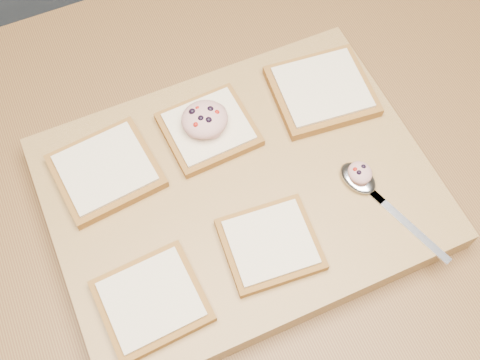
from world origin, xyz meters
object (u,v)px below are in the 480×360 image
(cutting_board, at_px, (240,192))
(bread_far_center, at_px, (209,129))
(spoon, at_px, (365,185))
(tuna_salad_dollop, at_px, (205,119))

(cutting_board, bearing_deg, bread_far_center, 93.20)
(spoon, bearing_deg, tuna_salad_dollop, 134.07)
(bread_far_center, bearing_deg, spoon, -46.25)
(bread_far_center, bearing_deg, cutting_board, -86.80)
(cutting_board, bearing_deg, spoon, -24.43)
(bread_far_center, xyz_separation_m, spoon, (0.15, -0.16, -0.00))
(bread_far_center, height_order, spoon, bread_far_center)
(spoon, bearing_deg, cutting_board, 155.57)
(cutting_board, height_order, bread_far_center, bread_far_center)
(bread_far_center, height_order, tuna_salad_dollop, tuna_salad_dollop)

